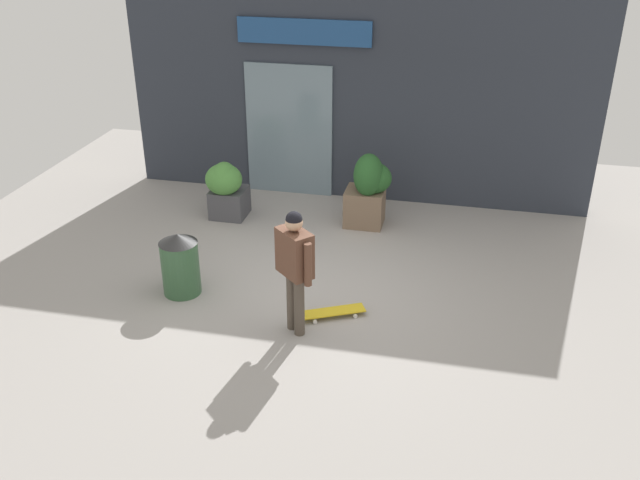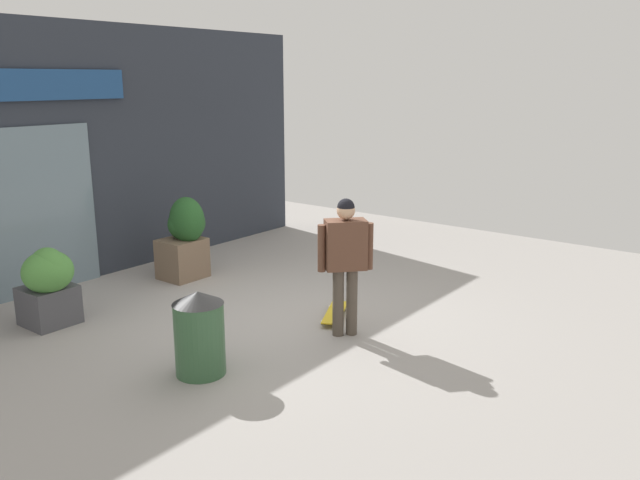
# 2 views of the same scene
# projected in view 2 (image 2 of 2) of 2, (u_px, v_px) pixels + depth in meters

# --- Properties ---
(ground_plane) EXTENTS (12.00, 12.00, 0.00)m
(ground_plane) POSITION_uv_depth(u_px,v_px,m) (284.00, 318.00, 8.02)
(ground_plane) COLOR #9E9993
(building_facade) EXTENTS (7.86, 0.31, 3.68)m
(building_facade) POSITION_uv_depth(u_px,v_px,m) (104.00, 152.00, 9.60)
(building_facade) COLOR #2D333D
(building_facade) RESTS_ON ground_plane
(skateboarder) EXTENTS (0.51, 0.50, 1.60)m
(skateboarder) POSITION_uv_depth(u_px,v_px,m) (345.00, 253.00, 7.28)
(skateboarder) COLOR #4C4238
(skateboarder) RESTS_ON ground_plane
(skateboard) EXTENTS (0.83, 0.55, 0.08)m
(skateboard) POSITION_uv_depth(u_px,v_px,m) (335.00, 313.00, 8.04)
(skateboard) COLOR gold
(skateboard) RESTS_ON ground_plane
(planter_box_left) EXTENTS (0.61, 0.67, 0.97)m
(planter_box_left) POSITION_uv_depth(u_px,v_px,m) (48.00, 283.00, 7.66)
(planter_box_left) COLOR #47474C
(planter_box_left) RESTS_ON ground_plane
(planter_box_right) EXTENTS (0.72, 0.63, 1.22)m
(planter_box_right) POSITION_uv_depth(u_px,v_px,m) (185.00, 236.00, 9.53)
(planter_box_right) COLOR brown
(planter_box_right) RESTS_ON ground_plane
(trash_bin) EXTENTS (0.51, 0.51, 0.87)m
(trash_bin) POSITION_uv_depth(u_px,v_px,m) (199.00, 333.00, 6.42)
(trash_bin) COLOR #335938
(trash_bin) RESTS_ON ground_plane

